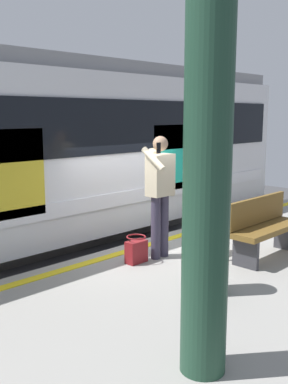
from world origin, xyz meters
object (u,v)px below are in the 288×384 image
trash_bin (213,254)px  train_carriage (53,146)px  station_column (208,125)px  passenger (160,186)px  handbag (136,250)px  bench (264,226)px

trash_bin → train_carriage: bearing=-97.0°
station_column → passenger: bearing=-130.1°
train_carriage → passenger: 2.74m
handbag → station_column: station_column is taller
station_column → bench: size_ratio=2.75×
train_carriage → bench: bearing=106.3°
passenger → trash_bin: (0.51, 1.36, -0.61)m
passenger → train_carriage: bearing=-89.7°
handbag → bench: 1.95m
passenger → trash_bin: bearing=69.3°
handbag → bench: (-1.52, 1.17, 0.31)m
passenger → bench: passenger is taller
bench → passenger: bearing=-45.2°
train_carriage → station_column: (1.91, 4.99, 0.50)m
handbag → trash_bin: trash_bin is taller
station_column → trash_bin: size_ratio=4.31×
train_carriage → bench: train_carriage is taller
station_column → bench: (-3.03, -1.18, -1.55)m
passenger → handbag: passenger is taller
train_carriage → bench: size_ratio=7.07×
station_column → bench: station_column is taller
train_carriage → handbag: bearing=81.3°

